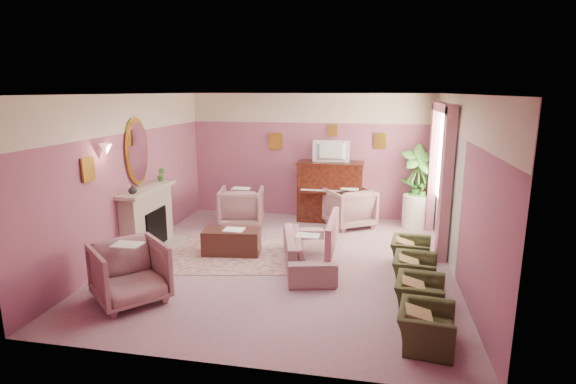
% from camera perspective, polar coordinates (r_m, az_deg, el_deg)
% --- Properties ---
extents(floor, '(5.50, 6.00, 0.01)m').
position_cam_1_polar(floor, '(7.74, -0.47, -8.89)').
color(floor, gray).
rests_on(floor, ground).
extents(ceiling, '(5.50, 6.00, 0.01)m').
position_cam_1_polar(ceiling, '(7.19, -0.51, 12.32)').
color(ceiling, white).
rests_on(ceiling, wall_back).
extents(wall_back, '(5.50, 0.02, 2.80)m').
position_cam_1_polar(wall_back, '(10.26, 2.84, 4.58)').
color(wall_back, '#734263').
rests_on(wall_back, floor).
extents(wall_front, '(5.50, 0.02, 2.80)m').
position_cam_1_polar(wall_front, '(4.53, -8.05, -6.07)').
color(wall_front, '#734263').
rests_on(wall_front, floor).
extents(wall_left, '(0.02, 6.00, 2.80)m').
position_cam_1_polar(wall_left, '(8.32, -19.40, 1.96)').
color(wall_left, '#734263').
rests_on(wall_left, floor).
extents(wall_right, '(0.02, 6.00, 2.80)m').
position_cam_1_polar(wall_right, '(7.32, 21.12, 0.43)').
color(wall_right, '#734263').
rests_on(wall_right, floor).
extents(picture_rail_band, '(5.50, 0.01, 0.65)m').
position_cam_1_polar(picture_rail_band, '(10.15, 2.90, 10.59)').
color(picture_rail_band, beige).
rests_on(picture_rail_band, wall_back).
extents(stripe_panel, '(0.01, 3.00, 2.15)m').
position_cam_1_polar(stripe_panel, '(8.64, 19.40, 0.13)').
color(stripe_panel, '#B9BEB3').
rests_on(stripe_panel, wall_right).
extents(fireplace_surround, '(0.30, 1.40, 1.10)m').
position_cam_1_polar(fireplace_surround, '(8.60, -17.40, -3.38)').
color(fireplace_surround, tan).
rests_on(fireplace_surround, floor).
extents(fireplace_inset, '(0.18, 0.72, 0.68)m').
position_cam_1_polar(fireplace_inset, '(8.60, -16.74, -4.39)').
color(fireplace_inset, black).
rests_on(fireplace_inset, floor).
extents(fire_ember, '(0.06, 0.54, 0.10)m').
position_cam_1_polar(fire_ember, '(8.63, -16.43, -5.55)').
color(fire_ember, '#FF5B19').
rests_on(fire_ember, floor).
extents(mantel_shelf, '(0.40, 1.55, 0.07)m').
position_cam_1_polar(mantel_shelf, '(8.45, -17.47, 0.32)').
color(mantel_shelf, tan).
rests_on(mantel_shelf, fireplace_surround).
extents(hearth, '(0.55, 1.50, 0.02)m').
position_cam_1_polar(hearth, '(8.67, -15.99, -6.89)').
color(hearth, tan).
rests_on(hearth, floor).
extents(mirror_frame, '(0.04, 0.72, 1.20)m').
position_cam_1_polar(mirror_frame, '(8.41, -18.62, 4.89)').
color(mirror_frame, '#B68728').
rests_on(mirror_frame, wall_left).
extents(mirror_glass, '(0.01, 0.60, 1.06)m').
position_cam_1_polar(mirror_glass, '(8.40, -18.48, 4.89)').
color(mirror_glass, white).
rests_on(mirror_glass, wall_left).
extents(sconce_shade, '(0.20, 0.20, 0.16)m').
position_cam_1_polar(sconce_shade, '(7.46, -22.12, 5.09)').
color(sconce_shade, '#F4AF86').
rests_on(sconce_shade, wall_left).
extents(piano, '(1.40, 0.60, 1.30)m').
position_cam_1_polar(piano, '(10.02, 5.36, -0.02)').
color(piano, '#37130A').
rests_on(piano, floor).
extents(piano_keyshelf, '(1.30, 0.12, 0.06)m').
position_cam_1_polar(piano_keyshelf, '(9.67, 5.16, -0.06)').
color(piano_keyshelf, '#37130A').
rests_on(piano_keyshelf, piano).
extents(piano_keys, '(1.20, 0.08, 0.02)m').
position_cam_1_polar(piano_keys, '(9.66, 5.17, 0.17)').
color(piano_keys, white).
rests_on(piano_keys, piano).
extents(piano_top, '(1.45, 0.65, 0.04)m').
position_cam_1_polar(piano_top, '(9.90, 5.44, 3.71)').
color(piano_top, '#37130A').
rests_on(piano_top, piano).
extents(television, '(0.80, 0.12, 0.48)m').
position_cam_1_polar(television, '(9.81, 5.45, 5.34)').
color(television, black).
rests_on(television, piano).
extents(print_back_left, '(0.30, 0.03, 0.38)m').
position_cam_1_polar(print_back_left, '(10.32, -1.60, 6.43)').
color(print_back_left, '#B68728').
rests_on(print_back_left, wall_back).
extents(print_back_right, '(0.26, 0.03, 0.34)m').
position_cam_1_polar(print_back_right, '(10.07, 11.65, 6.36)').
color(print_back_right, '#B68728').
rests_on(print_back_right, wall_back).
extents(print_back_mid, '(0.22, 0.03, 0.26)m').
position_cam_1_polar(print_back_mid, '(10.09, 5.68, 7.83)').
color(print_back_mid, '#B68728').
rests_on(print_back_mid, wall_back).
extents(print_left_wall, '(0.03, 0.28, 0.36)m').
position_cam_1_polar(print_left_wall, '(7.25, -24.03, 2.65)').
color(print_left_wall, '#B68728').
rests_on(print_left_wall, wall_left).
extents(window_blind, '(0.03, 1.40, 1.80)m').
position_cam_1_polar(window_blind, '(8.77, 19.24, 4.48)').
color(window_blind, beige).
rests_on(window_blind, wall_right).
extents(curtain_left, '(0.16, 0.34, 2.60)m').
position_cam_1_polar(curtain_left, '(7.93, 19.37, 0.72)').
color(curtain_left, '#B06475').
rests_on(curtain_left, floor).
extents(curtain_right, '(0.16, 0.34, 2.60)m').
position_cam_1_polar(curtain_right, '(9.72, 17.86, 2.93)').
color(curtain_right, '#B06475').
rests_on(curtain_right, floor).
extents(pelmet, '(0.16, 2.20, 0.16)m').
position_cam_1_polar(pelmet, '(8.69, 19.13, 10.12)').
color(pelmet, '#B06475').
rests_on(pelmet, wall_right).
extents(mantel_plant, '(0.16, 0.16, 0.28)m').
position_cam_1_polar(mantel_plant, '(8.89, -15.83, 2.14)').
color(mantel_plant, '#3B812C').
rests_on(mantel_plant, mantel_shelf).
extents(mantel_vase, '(0.16, 0.16, 0.16)m').
position_cam_1_polar(mantel_vase, '(8.00, -19.14, 0.33)').
color(mantel_vase, beige).
rests_on(mantel_vase, mantel_shelf).
extents(area_rug, '(2.80, 2.25, 0.01)m').
position_cam_1_polar(area_rug, '(8.08, -6.08, -7.96)').
color(area_rug, '#A67A74').
rests_on(area_rug, floor).
extents(coffee_table, '(1.06, 0.62, 0.45)m').
position_cam_1_polar(coffee_table, '(8.11, -7.16, -6.27)').
color(coffee_table, '#3E2018').
rests_on(coffee_table, floor).
extents(table_paper, '(0.35, 0.28, 0.01)m').
position_cam_1_polar(table_paper, '(8.02, -6.87, -4.74)').
color(table_paper, white).
rests_on(table_paper, coffee_table).
extents(sofa, '(0.62, 1.87, 0.76)m').
position_cam_1_polar(sofa, '(7.44, 2.51, -6.69)').
color(sofa, gray).
rests_on(sofa, floor).
extents(sofa_throw, '(0.09, 1.42, 0.52)m').
position_cam_1_polar(sofa_throw, '(7.33, 5.64, -5.23)').
color(sofa_throw, '#B06475').
rests_on(sofa_throw, sofa).
extents(floral_armchair_left, '(0.89, 0.89, 0.93)m').
position_cam_1_polar(floral_armchair_left, '(9.67, -5.94, -1.63)').
color(floral_armchair_left, gray).
rests_on(floral_armchair_left, floor).
extents(floral_armchair_right, '(0.89, 0.89, 0.93)m').
position_cam_1_polar(floral_armchair_right, '(9.67, 7.77, -1.69)').
color(floral_armchair_right, gray).
rests_on(floral_armchair_right, floor).
extents(floral_armchair_front, '(0.89, 0.89, 0.93)m').
position_cam_1_polar(floral_armchair_front, '(6.59, -19.48, -9.27)').
color(floral_armchair_front, gray).
rests_on(floral_armchair_front, floor).
extents(olive_chair_a, '(0.50, 0.71, 0.61)m').
position_cam_1_polar(olive_chair_a, '(5.50, 17.18, -15.42)').
color(olive_chair_a, '#393F20').
rests_on(olive_chair_a, floor).
extents(olive_chair_b, '(0.50, 0.71, 0.61)m').
position_cam_1_polar(olive_chair_b, '(6.24, 16.39, -11.90)').
color(olive_chair_b, '#393F20').
rests_on(olive_chair_b, floor).
extents(olive_chair_c, '(0.50, 0.71, 0.61)m').
position_cam_1_polar(olive_chair_c, '(6.99, 15.79, -9.12)').
color(olive_chair_c, '#393F20').
rests_on(olive_chair_c, floor).
extents(olive_chair_d, '(0.50, 0.71, 0.61)m').
position_cam_1_polar(olive_chair_d, '(7.75, 15.31, -6.89)').
color(olive_chair_d, '#393F20').
rests_on(olive_chair_d, floor).
extents(side_table, '(0.52, 0.52, 0.70)m').
position_cam_1_polar(side_table, '(9.92, 15.78, -2.36)').
color(side_table, silver).
rests_on(side_table, floor).
extents(side_plant_big, '(0.30, 0.30, 0.34)m').
position_cam_1_polar(side_plant_big, '(9.81, 15.97, 0.58)').
color(side_plant_big, '#3B812C').
rests_on(side_plant_big, side_table).
extents(side_plant_small, '(0.16, 0.16, 0.28)m').
position_cam_1_polar(side_plant_small, '(9.73, 16.71, 0.25)').
color(side_plant_small, '#3B812C').
rests_on(side_plant_small, side_table).
extents(palm_pot, '(0.34, 0.34, 0.34)m').
position_cam_1_polar(palm_pot, '(9.99, 15.87, -3.34)').
color(palm_pot, '#9B4436').
rests_on(palm_pot, floor).
extents(palm_plant, '(0.76, 0.76, 1.44)m').
position_cam_1_polar(palm_plant, '(9.79, 16.18, 1.68)').
color(palm_plant, '#3B812C').
rests_on(palm_plant, palm_pot).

